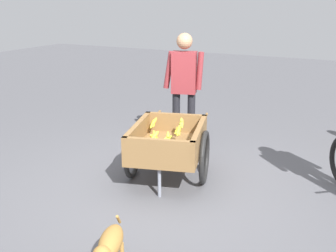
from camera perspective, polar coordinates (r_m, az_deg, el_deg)
name	(u,v)px	position (r m, az deg, el deg)	size (l,w,h in m)	color
ground_plane	(168,193)	(4.79, 0.01, -9.15)	(24.00, 24.00, 0.00)	#56565B
fruit_cart	(167,145)	(4.98, -0.07, -2.67)	(1.79, 1.18, 0.72)	olive
vendor_person	(184,81)	(5.92, 2.21, 6.19)	(0.28, 0.56, 1.66)	black
dog	(110,244)	(3.43, -7.96, -15.71)	(0.64, 0.33, 0.40)	#AD7A38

